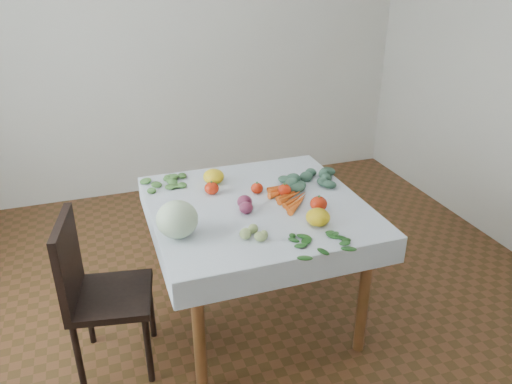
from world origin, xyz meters
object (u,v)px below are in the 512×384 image
table (257,220)px  heirloom_back (214,176)px  chair (93,286)px  cabbage (177,219)px  carrot_bunch (290,195)px

table → heirloom_back: (-0.15, 0.33, 0.15)m
chair → heirloom_back: chair is taller
cabbage → heirloom_back: size_ratio=1.61×
table → cabbage: cabbage is taller
chair → cabbage: cabbage is taller
heirloom_back → chair: bearing=-150.0°
table → carrot_bunch: size_ratio=2.76×
heirloom_back → carrot_bunch: 0.47m
cabbage → chair: bearing=166.4°
chair → cabbage: 0.56m
cabbage → heirloom_back: 0.61m
chair → cabbage: bearing=-13.6°
chair → carrot_bunch: (1.08, 0.10, 0.28)m
table → chair: chair is taller
carrot_bunch → cabbage: bearing=-162.6°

